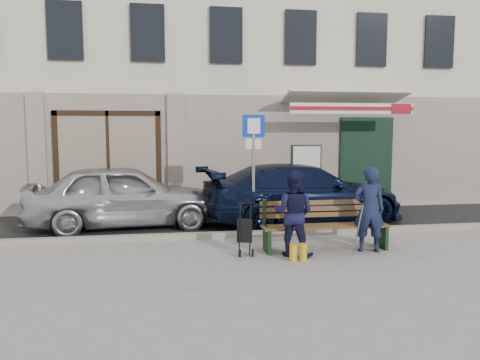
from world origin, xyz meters
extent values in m
plane|color=#9E9991|center=(0.00, 0.00, 0.00)|extent=(80.00, 80.00, 0.00)
cube|color=#282828|center=(0.00, 3.10, 0.01)|extent=(60.00, 3.20, 0.01)
cube|color=#9E9384|center=(0.00, 1.50, 0.06)|extent=(60.00, 0.18, 0.12)
cube|color=beige|center=(0.00, 8.50, 5.00)|extent=(20.00, 7.00, 10.00)
cube|color=#9E9384|center=(0.00, 4.96, 1.60)|extent=(20.00, 0.12, 3.20)
cube|color=maroon|center=(-3.20, 5.02, 1.55)|extent=(2.50, 0.12, 2.00)
cube|color=black|center=(4.10, 4.88, 1.30)|extent=(1.60, 0.10, 2.60)
cube|color=black|center=(4.10, 5.35, 1.20)|extent=(1.25, 0.90, 2.40)
cube|color=white|center=(2.30, 4.85, 1.45)|extent=(0.80, 0.03, 0.65)
cube|color=white|center=(3.20, 4.62, 3.08)|extent=(3.40, 1.72, 0.42)
cube|color=white|center=(3.20, 3.77, 2.80)|extent=(3.40, 0.05, 0.28)
cube|color=maroon|center=(3.20, 3.74, 2.80)|extent=(3.40, 0.02, 0.10)
imported|color=#BAB9BE|center=(-2.63, 2.89, 0.74)|extent=(4.51, 2.18, 1.49)
imported|color=black|center=(1.57, 2.78, 0.72)|extent=(5.16, 2.66, 1.43)
cylinder|color=gray|center=(0.18, 1.78, 1.24)|extent=(0.07, 0.07, 2.47)
cube|color=#0D2EBD|center=(0.18, 1.78, 2.33)|extent=(0.48, 0.09, 0.48)
cube|color=white|center=(0.18, 1.75, 2.33)|extent=(0.27, 0.05, 0.32)
cube|color=white|center=(0.18, 1.78, 1.95)|extent=(0.32, 0.07, 0.21)
cube|color=brown|center=(1.27, 0.24, 0.45)|extent=(2.40, 0.50, 0.04)
cube|color=brown|center=(1.27, 0.52, 0.74)|extent=(2.40, 0.10, 0.36)
cube|color=#153119|center=(0.15, 0.24, 0.23)|extent=(0.06, 0.50, 0.45)
cube|color=#153119|center=(2.39, 0.24, 0.23)|extent=(0.06, 0.50, 0.45)
cube|color=white|center=(2.02, 0.14, 0.48)|extent=(0.34, 0.25, 0.11)
cylinder|color=gray|center=(1.62, -0.43, 0.50)|extent=(0.07, 0.34, 0.96)
cylinder|color=gold|center=(0.47, -0.41, 0.15)|extent=(0.13, 0.13, 0.30)
cylinder|color=gold|center=(0.65, -0.41, 0.15)|extent=(0.13, 0.13, 0.30)
imported|color=#161C3D|center=(2.02, 0.00, 0.79)|extent=(0.64, 0.49, 1.58)
imported|color=#131435|center=(0.57, -0.05, 0.77)|extent=(0.94, 0.88, 1.54)
cylinder|color=black|center=(-0.39, -0.02, 0.07)|extent=(0.06, 0.14, 0.13)
cylinder|color=black|center=(-0.16, -0.02, 0.07)|extent=(0.06, 0.14, 0.13)
cube|color=black|center=(-0.28, 0.17, 0.43)|extent=(0.32, 0.30, 0.45)
cylinder|color=black|center=(-0.28, 0.29, 0.92)|extent=(0.25, 0.09, 0.02)
camera|label=1|loc=(-1.65, -8.03, 2.27)|focal=35.00mm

